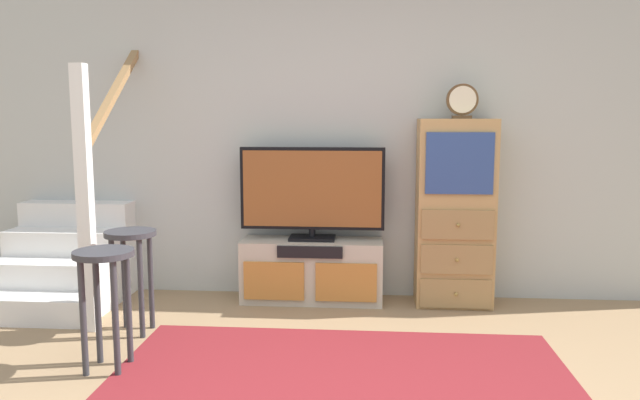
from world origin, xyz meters
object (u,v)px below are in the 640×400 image
desk_clock (462,101)px  bar_stool_near (105,281)px  television (312,191)px  side_cabinet (455,213)px  media_console (312,271)px  bar_stool_far (131,257)px

desk_clock → bar_stool_near: 2.81m
television → side_cabinet: 1.11m
side_cabinet → desk_clock: size_ratio=5.56×
bar_stool_near → desk_clock: bearing=33.0°
bar_stool_near → media_console: bearing=53.5°
side_cabinet → desk_clock: (0.03, -0.01, 0.85)m
desk_clock → television: bearing=178.5°
side_cabinet → media_console: bearing=-179.5°
television → side_cabinet: (1.10, -0.01, -0.16)m
side_cabinet → bar_stool_near: 2.60m
media_console → bar_stool_near: 1.79m
bar_stool_near → side_cabinet: bearing=33.6°
media_console → desk_clock: desk_clock is taller
bar_stool_far → desk_clock: bearing=19.6°
television → bar_stool_far: bearing=-143.8°
television → desk_clock: desk_clock is taller
bar_stool_near → bar_stool_far: (-0.09, 0.61, -0.00)m
desk_clock → bar_stool_near: (-2.19, -1.42, -1.04)m
television → media_console: bearing=-90.0°
side_cabinet → bar_stool_near: (-2.16, -1.44, -0.19)m
side_cabinet → television: bearing=179.3°
bar_stool_far → bar_stool_near: bearing=-82.0°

